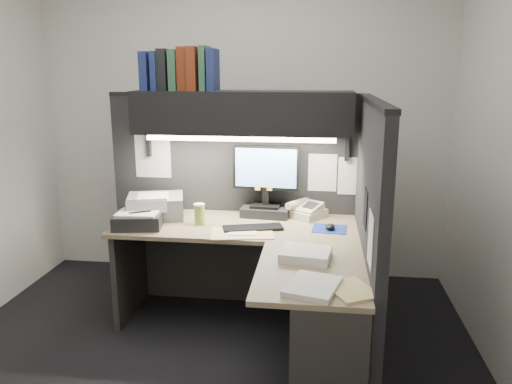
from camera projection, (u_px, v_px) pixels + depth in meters
floor at (207, 359)px, 3.18m from camera, size 3.50×3.50×0.00m
wall_back at (242, 123)px, 4.30m from camera, size 3.50×0.04×2.70m
wall_front at (77, 230)px, 1.41m from camera, size 3.50×0.04×2.70m
partition_back at (235, 201)px, 3.88m from camera, size 1.90×0.06×1.60m
partition_right at (367, 237)px, 3.04m from camera, size 0.06×1.50×1.60m
desk at (274, 299)px, 3.02m from camera, size 1.70×1.53×0.73m
overhead_shelf at (243, 112)px, 3.53m from camera, size 1.55×0.34×0.30m
task_light_tube at (240, 139)px, 3.43m from camera, size 1.32×0.04×0.04m
monitor at (266, 189)px, 3.68m from camera, size 0.49×0.24×0.53m
keyboard at (253, 228)px, 3.41m from camera, size 0.43×0.25×0.02m
mousepad at (330, 229)px, 3.42m from camera, size 0.25×0.23×0.00m
mouse at (330, 227)px, 3.40m from camera, size 0.08×0.11×0.04m
telephone at (306, 211)px, 3.69m from camera, size 0.33×0.33×0.09m
coffee_cup at (199, 215)px, 3.52m from camera, size 0.08×0.08×0.14m
printer at (156, 206)px, 3.69m from camera, size 0.48×0.44×0.16m
notebook_stack at (139, 220)px, 3.46m from camera, size 0.36×0.32×0.10m
open_folder at (242, 233)px, 3.32m from camera, size 0.45×0.33×0.01m
paper_stack_a at (306, 254)px, 2.88m from camera, size 0.31×0.27×0.05m
paper_stack_b at (313, 286)px, 2.48m from camera, size 0.31×0.35×0.03m
manila_stack at (351, 290)px, 2.45m from camera, size 0.30×0.32×0.01m
binder_row at (181, 70)px, 3.51m from camera, size 0.53×0.25×0.30m
pinned_papers at (281, 181)px, 3.41m from camera, size 1.76×1.31×0.51m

